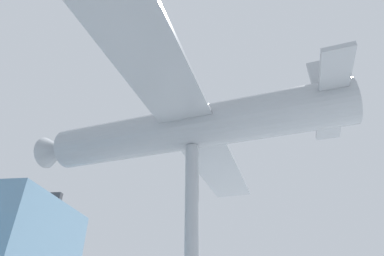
{
  "coord_description": "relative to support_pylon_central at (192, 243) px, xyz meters",
  "views": [
    {
      "loc": [
        -10.95,
        -1.08,
        1.79
      ],
      "look_at": [
        0.0,
        0.0,
        8.5
      ],
      "focal_mm": 28.0,
      "sensor_mm": 36.0,
      "label": 1
    }
  ],
  "objects": [
    {
      "name": "support_pylon_central",
      "position": [
        0.0,
        0.0,
        0.0
      ],
      "size": [
        0.54,
        0.54,
        7.59
      ],
      "color": "#999EA3",
      "rests_on": "ground_plane"
    },
    {
      "name": "suspended_airplane",
      "position": [
        0.05,
        0.25,
        4.72
      ],
      "size": [
        18.34,
        14.53,
        3.1
      ],
      "rotation": [
        0.0,
        0.0,
        -0.22
      ],
      "color": "#93999E",
      "rests_on": "support_pylon_central"
    }
  ]
}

